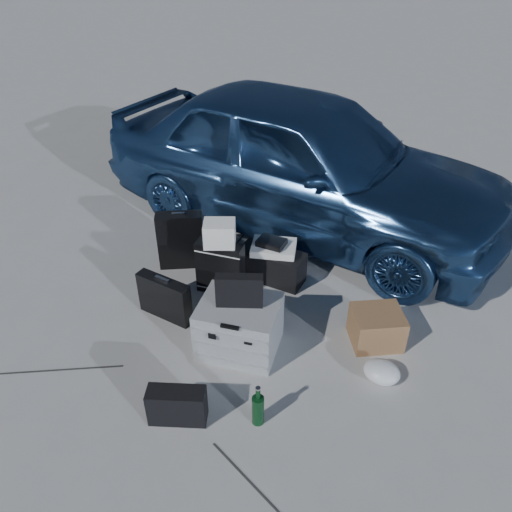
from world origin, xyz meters
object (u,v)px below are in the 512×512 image
at_px(suitcase_left, 181,240).
at_px(duffel_bag, 272,265).
at_px(car, 301,160).
at_px(suitcase_right, 220,268).
at_px(briefcase, 165,298).
at_px(pelican_case, 239,326).
at_px(cardboard_box, 376,327).
at_px(green_bottle, 258,406).

relative_size(suitcase_left, duffel_bag, 0.93).
xyz_separation_m(car, suitcase_right, (-0.50, -1.45, -0.50)).
bearing_deg(suitcase_right, car, 75.89).
xyz_separation_m(car, briefcase, (-0.87, -1.90, -0.56)).
bearing_deg(duffel_bag, suitcase_left, -167.31).
relative_size(pelican_case, suitcase_left, 1.06).
distance_m(duffel_bag, cardboard_box, 1.21).
xyz_separation_m(pelican_case, duffel_bag, (0.07, 0.98, -0.07)).
bearing_deg(car, pelican_case, -164.85).
relative_size(suitcase_right, cardboard_box, 1.31).
relative_size(pelican_case, briefcase, 1.21).
distance_m(pelican_case, suitcase_right, 0.78).
bearing_deg(car, cardboard_box, -133.68).
height_order(pelican_case, suitcase_right, suitcase_right).
distance_m(briefcase, green_bottle, 1.39).
bearing_deg(green_bottle, suitcase_left, 124.56).
bearing_deg(green_bottle, suitcase_right, 115.93).
relative_size(car, briefcase, 8.73).
distance_m(briefcase, duffel_bag, 1.10).
xyz_separation_m(duffel_bag, cardboard_box, (1.01, -0.66, -0.01)).
bearing_deg(suitcase_right, green_bottle, -59.05).
distance_m(pelican_case, cardboard_box, 1.13).
bearing_deg(car, duffel_bag, -164.67).
bearing_deg(suitcase_right, suitcase_left, 152.39).
bearing_deg(car, suitcase_left, 157.37).
height_order(briefcase, suitcase_right, suitcase_right).
bearing_deg(suitcase_left, green_bottle, -73.19).
relative_size(pelican_case, cardboard_box, 1.55).
relative_size(suitcase_left, green_bottle, 1.73).
bearing_deg(suitcase_left, car, 30.65).
bearing_deg(suitcase_left, duffel_bag, -19.58).
distance_m(duffel_bag, green_bottle, 1.68).
xyz_separation_m(suitcase_left, suitcase_right, (0.50, -0.32, -0.03)).
relative_size(car, suitcase_right, 8.55).
height_order(car, duffel_bag, car).
bearing_deg(suitcase_left, cardboard_box, -37.26).
relative_size(suitcase_left, cardboard_box, 1.47).
height_order(duffel_bag, cardboard_box, duffel_bag).
relative_size(car, duffel_bag, 7.12).
bearing_deg(duffel_bag, green_bottle, -67.26).
bearing_deg(cardboard_box, suitcase_right, 165.68).
xyz_separation_m(briefcase, cardboard_box, (1.81, 0.09, -0.05)).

